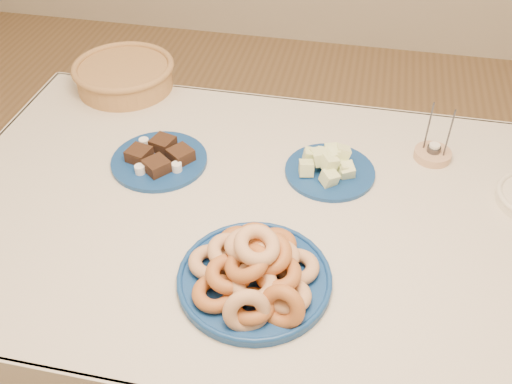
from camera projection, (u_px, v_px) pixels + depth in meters
ground at (259, 366)px, 1.99m from camera, size 5.00×5.00×0.00m
dining_table at (260, 237)px, 1.56m from camera, size 1.71×1.11×0.75m
donut_platter at (255, 272)px, 1.27m from camera, size 0.42×0.42×0.16m
melon_plate at (329, 166)px, 1.59m from camera, size 0.31×0.31×0.09m
brownie_plate at (159, 159)px, 1.63m from camera, size 0.36×0.36×0.05m
wicker_basket at (124, 75)px, 1.92m from camera, size 0.36×0.36×0.09m
candle_holder at (433, 153)px, 1.65m from camera, size 0.14×0.14×0.18m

